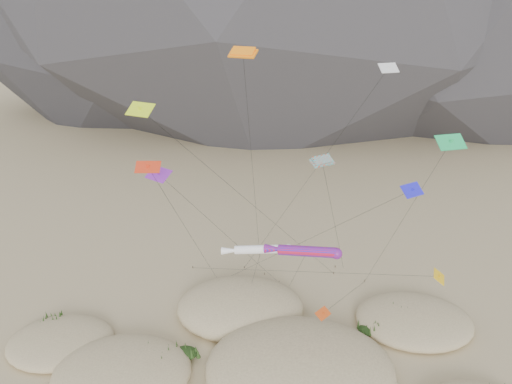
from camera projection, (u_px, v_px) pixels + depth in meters
dunes at (253, 384)px, 44.03m from camera, size 48.40×35.53×4.33m
kite_stakes at (279, 274)px, 62.63m from camera, size 21.61×3.92×0.30m
rainbow_tube_kite at (304, 251)px, 44.81m from camera, size 6.99×13.42×12.14m
white_tube_kite at (258, 250)px, 46.17m from camera, size 6.67×10.33×11.49m
orange_parafoil at (243, 58)px, 41.60m from camera, size 2.70×16.91×28.83m
multi_parafoil at (323, 163)px, 44.86m from camera, size 6.40×14.77×19.41m
delta_kites at (302, 178)px, 43.45m from camera, size 29.05×20.70×27.39m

